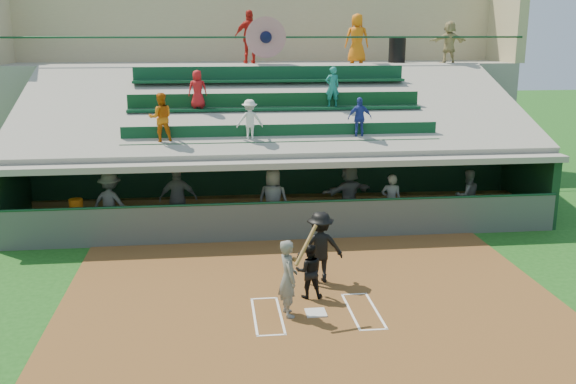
{
  "coord_description": "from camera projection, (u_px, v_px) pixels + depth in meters",
  "views": [
    {
      "loc": [
        -2.06,
        -12.36,
        5.81
      ],
      "look_at": [
        -0.18,
        3.5,
        1.8
      ],
      "focal_mm": 40.0,
      "sensor_mm": 36.0,
      "label": 1
    }
  ],
  "objects": [
    {
      "name": "ground",
      "position": [
        316.0,
        314.0,
        13.55
      ],
      "size": [
        100.0,
        100.0,
        0.0
      ],
      "primitive_type": "plane",
      "color": "#184C15",
      "rests_on": "ground"
    },
    {
      "name": "dugout_bench",
      "position": [
        276.0,
        203.0,
        21.27
      ],
      "size": [
        15.9,
        1.25,
        0.48
      ],
      "primitive_type": "cube",
      "rotation": [
        0.0,
        0.0,
        -0.05
      ],
      "color": "olive",
      "rests_on": "dugout_floor"
    },
    {
      "name": "dugout_player_b",
      "position": [
        178.0,
        199.0,
        18.97
      ],
      "size": [
        1.12,
        0.48,
        1.9
      ],
      "primitive_type": "imported",
      "rotation": [
        0.0,
        0.0,
        3.13
      ],
      "color": "#575A55",
      "rests_on": "dugout_floor"
    },
    {
      "name": "dugout_player_f",
      "position": [
        467.0,
        196.0,
        19.93
      ],
      "size": [
        0.85,
        0.7,
        1.62
      ],
      "primitive_type": "imported",
      "rotation": [
        0.0,
        0.0,
        3.25
      ],
      "color": "#5E615B",
      "rests_on": "dugout_floor"
    },
    {
      "name": "concourse_staff_b",
      "position": [
        357.0,
        39.0,
        24.62
      ],
      "size": [
        0.99,
        0.71,
        1.88
      ],
      "primitive_type": "imported",
      "rotation": [
        0.0,
        0.0,
        3.01
      ],
      "color": "orange",
      "rests_on": "concourse_slab"
    },
    {
      "name": "dugout_player_d",
      "position": [
        349.0,
        193.0,
        19.74
      ],
      "size": [
        1.79,
        1.1,
        1.84
      ],
      "primitive_type": "imported",
      "rotation": [
        0.0,
        0.0,
        3.49
      ],
      "color": "#61645E",
      "rests_on": "dugout_floor"
    },
    {
      "name": "catcher",
      "position": [
        309.0,
        271.0,
        14.23
      ],
      "size": [
        0.63,
        0.5,
        1.25
      ],
      "primitive_type": "imported",
      "rotation": [
        0.0,
        0.0,
        3.09
      ],
      "color": "black",
      "rests_on": "dirt_slab"
    },
    {
      "name": "dirt_slab",
      "position": [
        312.0,
        304.0,
        14.03
      ],
      "size": [
        11.0,
        9.0,
        0.02
      ],
      "primitive_type": "cube",
      "color": "brown",
      "rests_on": "ground"
    },
    {
      "name": "batter_at_plate",
      "position": [
        288.0,
        277.0,
        13.28
      ],
      "size": [
        0.87,
        0.75,
        1.95
      ],
      "color": "#5A5C57",
      "rests_on": "dirt_slab"
    },
    {
      "name": "dugout_player_c",
      "position": [
        273.0,
        200.0,
        18.92
      ],
      "size": [
        1.05,
        0.84,
        1.87
      ],
      "primitive_type": "imported",
      "rotation": [
        0.0,
        0.0,
        2.84
      ],
      "color": "#5E605B",
      "rests_on": "dugout_floor"
    },
    {
      "name": "home_plate",
      "position": [
        316.0,
        313.0,
        13.54
      ],
      "size": [
        0.43,
        0.43,
        0.03
      ],
      "primitive_type": "cube",
      "color": "silver",
      "rests_on": "dirt_slab"
    },
    {
      "name": "home_umpire",
      "position": [
        320.0,
        247.0,
        15.1
      ],
      "size": [
        1.12,
        0.65,
        1.71
      ],
      "primitive_type": "imported",
      "rotation": [
        0.0,
        0.0,
        3.16
      ],
      "color": "black",
      "rests_on": "dirt_slab"
    },
    {
      "name": "concourse_staff_a",
      "position": [
        250.0,
        37.0,
        24.6
      ],
      "size": [
        1.21,
        0.57,
        2.01
      ],
      "primitive_type": "imported",
      "rotation": [
        0.0,
        0.0,
        3.21
      ],
      "color": "red",
      "rests_on": "concourse_slab"
    },
    {
      "name": "white_table",
      "position": [
        77.0,
        224.0,
        18.5
      ],
      "size": [
        1.01,
        0.9,
        0.73
      ],
      "primitive_type": "cube",
      "rotation": [
        0.0,
        0.0,
        -0.4
      ],
      "color": "silver",
      "rests_on": "dugout_floor"
    },
    {
      "name": "dugout_player_e",
      "position": [
        391.0,
        201.0,
        19.2
      ],
      "size": [
        0.7,
        0.57,
        1.66
      ],
      "primitive_type": "imported",
      "rotation": [
        0.0,
        0.0,
        2.81
      ],
      "color": "#5F615C",
      "rests_on": "dugout_floor"
    },
    {
      "name": "dugout_floor",
      "position": [
        281.0,
        222.0,
        20.05
      ],
      "size": [
        16.0,
        3.5,
        0.04
      ],
      "primitive_type": "cube",
      "color": "gray",
      "rests_on": "ground"
    },
    {
      "name": "concourse_staff_c",
      "position": [
        449.0,
        42.0,
        24.74
      ],
      "size": [
        1.52,
        0.57,
        1.61
      ],
      "primitive_type": "imported",
      "rotation": [
        0.0,
        0.0,
        3.21
      ],
      "color": "tan",
      "rests_on": "concourse_slab"
    },
    {
      "name": "grandstand",
      "position": [
        270.0,
        133.0,
        23.13
      ],
      "size": [
        20.4,
        10.4,
        7.8
      ],
      "color": "#4F544F",
      "rests_on": "ground"
    },
    {
      "name": "water_cooler",
      "position": [
        76.0,
        206.0,
        18.33
      ],
      "size": [
        0.39,
        0.39,
        0.39
      ],
      "primitive_type": "cylinder",
      "color": "#D5640C",
      "rests_on": "white_table"
    },
    {
      "name": "concourse_slab",
      "position": [
        263.0,
        120.0,
        26.0
      ],
      "size": [
        20.0,
        3.0,
        4.6
      ],
      "primitive_type": "cube",
      "color": "gray",
      "rests_on": "ground"
    },
    {
      "name": "trash_bin",
      "position": [
        397.0,
        50.0,
        25.42
      ],
      "size": [
        0.66,
        0.66,
        1.0
      ],
      "primitive_type": "cylinder",
      "color": "black",
      "rests_on": "concourse_slab"
    },
    {
      "name": "batters_box_chalk",
      "position": [
        316.0,
        313.0,
        13.55
      ],
      "size": [
        2.65,
        1.85,
        0.01
      ],
      "color": "white",
      "rests_on": "dirt_slab"
    },
    {
      "name": "dugout_player_a",
      "position": [
        111.0,
        203.0,
        18.69
      ],
      "size": [
        1.33,
        1.04,
        1.81
      ],
      "primitive_type": "imported",
      "rotation": [
        0.0,
        0.0,
        2.78
      ],
      "color": "#565954",
      "rests_on": "dugout_floor"
    }
  ]
}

